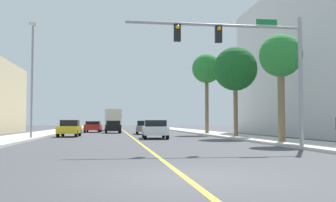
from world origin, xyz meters
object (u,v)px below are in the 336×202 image
car_black (113,127)px  car_red (93,126)px  street_lamp (32,74)px  palm_near (281,58)px  car_white (155,129)px  car_yellow (69,128)px  palm_far (207,70)px  car_gray (144,127)px  delivery_truck (113,119)px  traffic_signal_mast (250,52)px  palm_mid (235,69)px

car_black → car_red: size_ratio=0.90×
street_lamp → palm_near: size_ratio=1.34×
car_white → car_red: bearing=109.2°
palm_near → car_yellow: palm_near is taller
palm_far → car_yellow: 15.52m
street_lamp → car_gray: (9.53, 11.51, -4.21)m
car_black → car_red: 4.35m
palm_far → car_gray: palm_far is taller
street_lamp → palm_near: street_lamp is taller
palm_far → car_black: palm_far is taller
car_red → palm_near: bearing=-63.4°
palm_far → delivery_truck: (-9.79, 21.12, -5.16)m
street_lamp → car_yellow: size_ratio=2.27×
traffic_signal_mast → car_gray: 24.13m
palm_far → delivery_truck: size_ratio=1.14×
palm_near → palm_far: palm_far is taller
car_gray → traffic_signal_mast: bearing=-79.4°
palm_near → car_red: size_ratio=1.51×
car_gray → car_red: bearing=128.2°
traffic_signal_mast → delivery_truck: 43.10m
traffic_signal_mast → street_lamp: street_lamp is taller
palm_mid → car_red: 23.42m
traffic_signal_mast → car_gray: bearing=98.0°
traffic_signal_mast → car_black: size_ratio=2.29×
car_black → car_white: 16.09m
street_lamp → palm_near: (16.18, -8.20, 0.28)m
street_lamp → palm_mid: size_ratio=1.18×
traffic_signal_mast → delivery_truck: (-6.68, 42.47, -3.09)m
palm_near → car_white: bearing=128.2°
palm_near → car_red: 30.90m
car_red → car_black: bearing=-52.7°
street_lamp → traffic_signal_mast: bearing=-43.2°
car_black → car_white: size_ratio=0.86×
car_white → car_black: bearing=104.3°
palm_mid → palm_far: 8.84m
palm_near → car_red: (-12.52, 27.90, -4.49)m
palm_near → traffic_signal_mast: bearing=-131.1°
palm_near → delivery_truck: palm_near is taller
palm_mid → car_yellow: 15.52m
palm_mid → palm_far: palm_far is taller
palm_mid → car_white: palm_mid is taller
palm_mid → car_yellow: palm_mid is taller
car_red → palm_mid: bearing=-54.4°
palm_far → car_black: size_ratio=2.15×
car_black → delivery_truck: (-0.01, 14.28, 0.94)m
car_red → delivery_truck: size_ratio=0.59×
car_black → car_white: (3.28, -15.75, -0.01)m
palm_far → car_yellow: bearing=-163.4°
traffic_signal_mast → car_yellow: bearing=121.4°
palm_far → car_black: 13.40m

